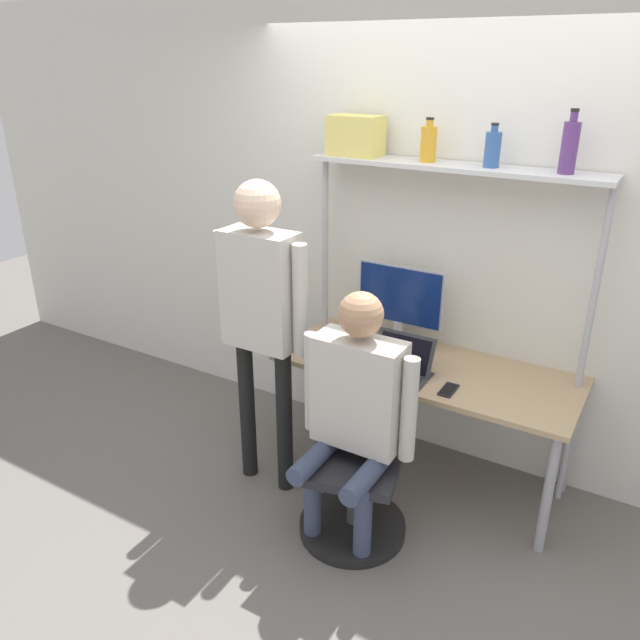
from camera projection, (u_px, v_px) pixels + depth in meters
name	position (u px, v px, depth m)	size (l,w,h in m)	color
ground_plane	(393.00, 506.00, 3.49)	(12.00, 12.00, 0.00)	slate
wall_back	(458.00, 242.00, 3.53)	(8.00, 0.06, 2.70)	silver
desk	(425.00, 378.00, 3.52)	(1.67, 0.67, 0.72)	tan
shelf_unit	(450.00, 220.00, 3.33)	(1.59, 0.26, 1.81)	silver
monitor	(400.00, 300.00, 3.66)	(0.53, 0.17, 0.49)	#B7B7BC
laptop	(401.00, 363.00, 3.39)	(0.33, 0.22, 0.21)	#333338
cell_phone	(448.00, 390.00, 3.23)	(0.07, 0.15, 0.01)	black
office_chair	(355.00, 484.00, 3.24)	(0.56, 0.56, 0.90)	black
person_seated	(355.00, 402.00, 3.00)	(0.61, 0.47, 1.34)	#38425B
person_standing	(261.00, 300.00, 3.27)	(0.56, 0.24, 1.77)	black
bottle_purple	(570.00, 146.00, 2.91)	(0.08, 0.08, 0.30)	#593372
bottle_amber	(428.00, 143.00, 3.25)	(0.08, 0.08, 0.22)	gold
bottle_blue	(493.00, 149.00, 3.09)	(0.08, 0.08, 0.21)	#335999
storage_box	(355.00, 136.00, 3.45)	(0.29, 0.17, 0.22)	#DBCC66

